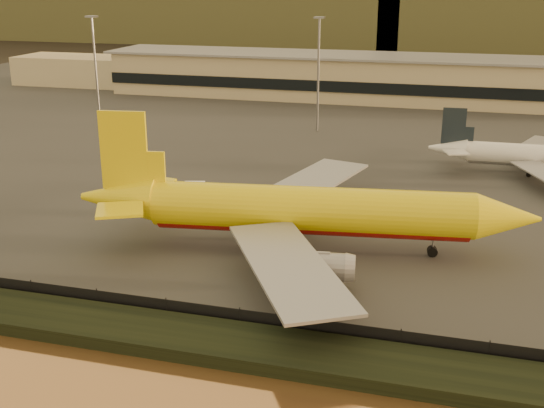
% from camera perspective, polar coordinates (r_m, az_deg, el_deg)
% --- Properties ---
extents(ground, '(900.00, 900.00, 0.00)m').
position_cam_1_polar(ground, '(81.73, -1.16, -6.08)').
color(ground, black).
rests_on(ground, ground).
extents(embankment, '(320.00, 7.00, 1.40)m').
position_cam_1_polar(embankment, '(67.13, -5.45, -11.34)').
color(embankment, black).
rests_on(embankment, ground).
extents(tarmac, '(320.00, 220.00, 0.20)m').
position_cam_1_polar(tarmac, '(170.88, 8.15, 6.90)').
color(tarmac, '#2D2D2D').
rests_on(tarmac, ground).
extents(perimeter_fence, '(300.00, 0.05, 2.20)m').
position_cam_1_polar(perimeter_fence, '(70.11, -4.28, -9.36)').
color(perimeter_fence, black).
rests_on(perimeter_fence, tarmac).
extents(terminal_building, '(202.00, 25.00, 12.60)m').
position_cam_1_polar(terminal_building, '(201.84, 5.31, 10.56)').
color(terminal_building, tan).
rests_on(terminal_building, tarmac).
extents(apron_light_masts, '(152.20, 12.20, 25.40)m').
position_cam_1_polar(apron_light_masts, '(147.36, 13.22, 10.92)').
color(apron_light_masts, slate).
rests_on(apron_light_masts, tarmac).
extents(dhl_cargo_jet, '(59.04, 57.30, 17.64)m').
position_cam_1_polar(dhl_cargo_jet, '(87.19, 2.56, -0.61)').
color(dhl_cargo_jet, yellow).
rests_on(dhl_cargo_jet, tarmac).
extents(white_narrowbody_jet, '(39.61, 38.76, 11.40)m').
position_cam_1_polar(white_narrowbody_jet, '(130.25, 21.68, 3.70)').
color(white_narrowbody_jet, white).
rests_on(white_narrowbody_jet, tarmac).
extents(gse_vehicle_yellow, '(3.95, 2.73, 1.63)m').
position_cam_1_polar(gse_vehicle_yellow, '(108.52, 4.00, 0.78)').
color(gse_vehicle_yellow, yellow).
rests_on(gse_vehicle_yellow, tarmac).
extents(gse_vehicle_white, '(3.69, 2.39, 1.53)m').
position_cam_1_polar(gse_vehicle_white, '(113.39, -6.49, 1.46)').
color(gse_vehicle_white, white).
rests_on(gse_vehicle_white, tarmac).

